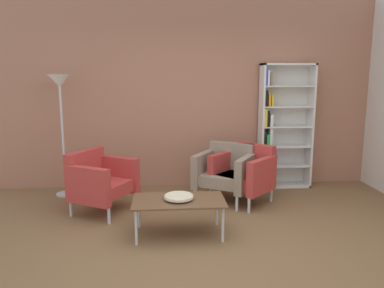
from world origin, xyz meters
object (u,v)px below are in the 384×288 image
Objects in this scene: armchair_by_bookshelf at (244,172)px; decorative_bowl at (179,197)px; bookshelf_tall at (280,128)px; armchair_near_window at (100,180)px; floor_lamp_torchiere at (60,95)px; coffee_table_low at (179,202)px; armchair_spare_guest at (226,171)px.

decorative_bowl is at bearing -87.80° from armchair_by_bookshelf.
armchair_by_bookshelf is (0.95, 1.05, -0.02)m from decorative_bowl.
bookshelf_tall is at bearing 89.54° from armchair_by_bookshelf.
floor_lamp_torchiere reaches higher than armchair_near_window.
bookshelf_tall is 1.09× the size of floor_lamp_torchiere.
bookshelf_tall is at bearing 46.81° from coffee_table_low.
decorative_bowl is 2.43m from floor_lamp_torchiere.
armchair_spare_guest is 1.70m from armchair_near_window.
bookshelf_tall is 1.90× the size of coffee_table_low.
floor_lamp_torchiere is at bearing -159.16° from armchair_spare_guest.
bookshelf_tall is 5.94× the size of decorative_bowl.
armchair_near_window is at bearing -128.20° from armchair_by_bookshelf.
armchair_near_window is 0.54× the size of floor_lamp_torchiere.
armchair_by_bookshelf reaches higher than decorative_bowl.
bookshelf_tall is at bearing 64.50° from armchair_spare_guest.
bookshelf_tall is 1.24m from armchair_spare_guest.
bookshelf_tall reaches higher than floor_lamp_torchiere.
coffee_table_low is at bearing -87.80° from armchair_by_bookshelf.
decorative_bowl is (0.00, 0.00, 0.07)m from coffee_table_low.
armchair_spare_guest and armchair_near_window have the same top height.
armchair_by_bookshelf is (0.25, -0.07, 0.00)m from armchair_spare_guest.
armchair_near_window and armchair_by_bookshelf have the same top height.
floor_lamp_torchiere is at bearing -146.42° from armchair_by_bookshelf.
decorative_bowl is 1.41m from armchair_by_bookshelf.
coffee_table_low is 1.07× the size of armchair_spare_guest.
bookshelf_tall is 2.04× the size of armchair_near_window.
armchair_spare_guest reaches higher than decorative_bowl.
armchair_by_bookshelf reaches higher than coffee_table_low.
decorative_bowl is at bearing -133.19° from bookshelf_tall.
armchair_near_window is at bearing -138.03° from armchair_spare_guest.
armchair_by_bookshelf is (0.95, 1.05, 0.05)m from coffee_table_low.
decorative_bowl is 1.32m from armchair_spare_guest.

